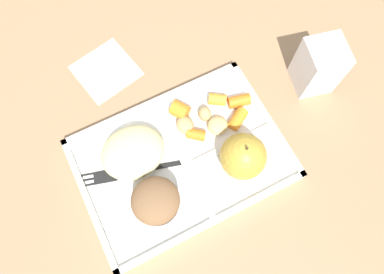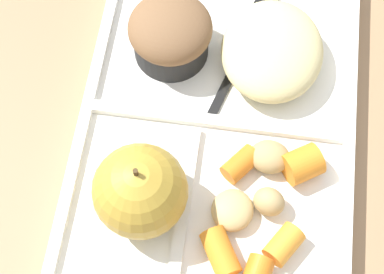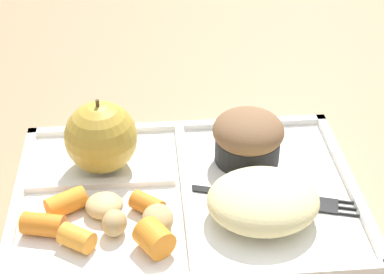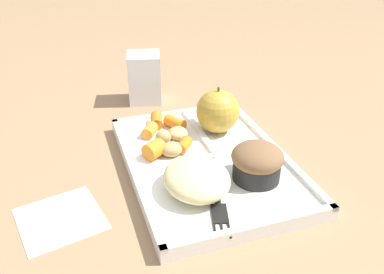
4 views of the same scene
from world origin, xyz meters
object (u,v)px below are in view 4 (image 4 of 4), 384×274
object	(u,v)px
bran_muffin	(257,162)
milk_carton	(145,78)
green_apple	(218,111)
plastic_fork	(217,200)
lunch_tray	(207,164)

from	to	relation	value
bran_muffin	milk_carton	distance (m)	0.35
green_apple	bran_muffin	size ratio (longest dim) A/B	1.09
green_apple	plastic_fork	world-z (taller)	green_apple
bran_muffin	plastic_fork	size ratio (longest dim) A/B	0.44
lunch_tray	bran_muffin	distance (m)	0.09
milk_carton	green_apple	bearing A→B (deg)	35.60
green_apple	bran_muffin	xyz separation A→B (m)	(0.15, 0.00, -0.01)
plastic_fork	milk_carton	xyz separation A→B (m)	(-0.38, -0.01, 0.03)
green_apple	bran_muffin	bearing A→B (deg)	0.00
milk_carton	plastic_fork	bearing A→B (deg)	14.64
plastic_fork	milk_carton	bearing A→B (deg)	-178.47
plastic_fork	lunch_tray	bearing A→B (deg)	167.78
plastic_fork	milk_carton	world-z (taller)	milk_carton
lunch_tray	plastic_fork	xyz separation A→B (m)	(0.10, -0.02, 0.01)
lunch_tray	bran_muffin	bearing A→B (deg)	36.26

